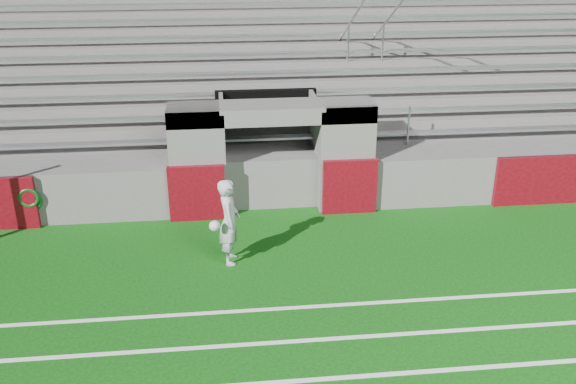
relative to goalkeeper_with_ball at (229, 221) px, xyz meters
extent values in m
plane|color=#0B440B|center=(1.10, -0.87, -0.91)|extent=(90.00, 90.00, 0.00)
cube|color=white|center=(1.10, -3.87, -0.90)|extent=(28.00, 0.09, 0.01)
cube|color=white|center=(1.10, -2.87, -0.90)|extent=(28.00, 0.09, 0.01)
cube|color=white|center=(1.10, -1.87, -0.90)|extent=(28.00, 0.09, 0.01)
cube|color=#5B5957|center=(-0.70, 2.63, 0.39)|extent=(1.20, 1.00, 2.60)
cube|color=#5B5957|center=(2.90, 2.63, 0.39)|extent=(1.20, 1.00, 2.60)
cube|color=black|center=(1.10, 4.33, 0.34)|extent=(2.60, 0.20, 2.50)
cube|color=#5B5957|center=(-0.05, 3.23, 0.34)|extent=(0.10, 2.20, 2.50)
cube|color=#5B5957|center=(2.25, 3.23, 0.34)|extent=(0.10, 2.20, 2.50)
cube|color=#5B5957|center=(1.10, 2.63, 1.49)|extent=(4.80, 1.00, 0.40)
cube|color=#5B5957|center=(1.10, 6.48, 0.24)|extent=(26.00, 8.00, 0.20)
cube|color=#5B5957|center=(1.10, 6.48, -0.38)|extent=(26.00, 8.00, 1.05)
cube|color=#4E060E|center=(-0.70, 2.07, -0.23)|extent=(1.30, 0.15, 1.35)
cube|color=#4E060E|center=(2.90, 2.07, -0.23)|extent=(1.30, 0.15, 1.35)
cube|color=#4E060E|center=(7.60, 2.07, -0.28)|extent=(2.20, 0.15, 1.25)
cube|color=#94979C|center=(1.10, 3.55, 0.56)|extent=(23.00, 0.28, 0.06)
cube|color=#5B5957|center=(1.10, 4.40, 0.53)|extent=(24.00, 0.75, 0.38)
cube|color=#94979C|center=(1.10, 4.30, 0.94)|extent=(23.00, 0.28, 0.06)
cube|color=#5B5957|center=(1.10, 5.15, 0.72)|extent=(24.00, 0.75, 0.76)
cube|color=#94979C|center=(1.10, 5.05, 1.32)|extent=(23.00, 0.28, 0.06)
cube|color=#5B5957|center=(1.10, 5.90, 0.91)|extent=(24.00, 0.75, 1.14)
cube|color=#94979C|center=(1.10, 5.80, 1.70)|extent=(23.00, 0.28, 0.06)
cube|color=#5B5957|center=(1.10, 6.65, 1.10)|extent=(24.00, 0.75, 1.52)
cube|color=#94979C|center=(1.10, 6.55, 2.08)|extent=(23.00, 0.28, 0.06)
cube|color=#5B5957|center=(1.10, 7.40, 1.29)|extent=(24.00, 0.75, 1.90)
cube|color=#94979C|center=(1.10, 7.30, 2.46)|extent=(23.00, 0.28, 0.06)
cube|color=#5B5957|center=(1.10, 8.15, 1.48)|extent=(24.00, 0.75, 2.28)
cube|color=#94979C|center=(1.10, 8.05, 2.84)|extent=(23.00, 0.28, 0.06)
cube|color=#5B5957|center=(1.10, 8.90, 1.67)|extent=(24.00, 0.75, 2.66)
cube|color=#94979C|center=(1.10, 8.80, 3.22)|extent=(23.00, 0.28, 0.06)
cube|color=#5B5957|center=(1.10, 9.58, 1.74)|extent=(26.00, 0.60, 5.29)
cylinder|color=#A5A8AD|center=(3.60, 3.28, 0.84)|extent=(0.05, 0.05, 1.00)
cylinder|color=#A5A8AD|center=(3.60, 6.28, 2.36)|extent=(0.05, 0.05, 1.00)
cylinder|color=#A5A8AD|center=(3.60, 6.28, 2.86)|extent=(0.05, 6.02, 3.08)
cylinder|color=#A5A8AD|center=(4.60, 3.28, 0.84)|extent=(0.05, 0.05, 1.00)
cylinder|color=#A5A8AD|center=(4.60, 6.28, 2.36)|extent=(0.05, 0.05, 1.00)
cylinder|color=#A5A8AD|center=(4.60, 6.28, 2.86)|extent=(0.05, 6.02, 3.08)
imported|color=#B4B8BF|center=(0.01, 0.01, 0.00)|extent=(0.46, 0.68, 1.82)
sphere|color=white|center=(-0.29, -0.29, 0.06)|extent=(0.22, 0.22, 0.22)
torus|color=#0D4415|center=(-4.45, 2.08, -0.24)|extent=(0.56, 0.10, 0.56)
torus|color=#0D4313|center=(-4.45, 2.03, -0.15)|extent=(0.49, 0.09, 0.49)
camera|label=1|loc=(-0.09, -11.70, 5.66)|focal=40.00mm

